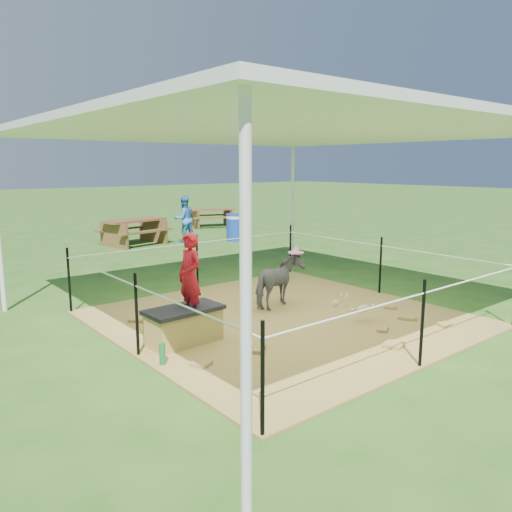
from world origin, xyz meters
TOP-DOWN VIEW (x-y plane):
  - ground at (0.00, 0.00)m, footprint 90.00×90.00m
  - hay_patch at (0.00, 0.00)m, footprint 4.60×4.60m
  - canopy_tent at (0.00, 0.00)m, footprint 6.30×6.30m
  - rope_fence at (0.00, -0.00)m, footprint 4.54×4.54m
  - straw_bale at (-1.62, 0.01)m, footprint 0.90×0.48m
  - dark_cloth at (-1.62, 0.01)m, footprint 0.96×0.53m
  - woman at (-1.52, 0.01)m, footprint 0.27×0.40m
  - green_bottle at (-2.17, -0.44)m, footprint 0.07×0.07m
  - pony at (0.32, 0.43)m, footprint 1.03×0.69m
  - pink_hat at (0.32, 0.43)m, footprint 0.25×0.25m
  - foal at (0.76, -0.85)m, footprint 0.78×0.44m
  - trash_barrel at (4.07, 6.58)m, footprint 0.58×0.58m
  - picnic_table_near at (1.42, 7.75)m, footprint 1.93×1.56m
  - picnic_table_far at (5.43, 9.80)m, footprint 1.88×1.60m
  - distant_person at (2.81, 7.38)m, footprint 0.66×0.52m

SIDE VIEW (x-z plane):
  - ground at x=0.00m, z-range 0.00..0.00m
  - hay_patch at x=0.00m, z-range 0.00..0.03m
  - green_bottle at x=-2.17m, z-range 0.03..0.28m
  - straw_bale at x=-1.62m, z-range 0.03..0.42m
  - foal at x=0.76m, z-range 0.03..0.46m
  - picnic_table_far at x=5.43m, z-range 0.00..0.67m
  - picnic_table_near at x=1.42m, z-range 0.00..0.71m
  - trash_barrel at x=4.07m, z-range 0.00..0.80m
  - pony at x=0.32m, z-range 0.03..0.83m
  - dark_cloth at x=-1.62m, z-range 0.42..0.47m
  - rope_fence at x=0.00m, z-range 0.14..1.14m
  - distant_person at x=2.81m, z-range 0.00..1.33m
  - pink_hat at x=0.32m, z-range 0.83..0.95m
  - woman at x=-1.52m, z-range 0.42..1.49m
  - canopy_tent at x=0.00m, z-range 1.24..4.14m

